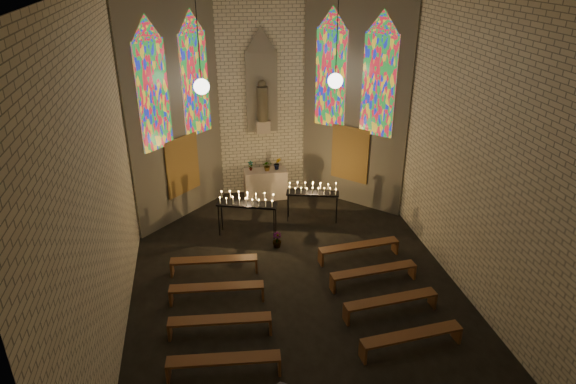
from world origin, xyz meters
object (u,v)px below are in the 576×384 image
object	(u,v)px
aisle_flower_pot	(277,240)
votive_stand_left	(247,201)
votive_stand_right	(313,191)
altar	(266,184)

from	to	relation	value
aisle_flower_pot	votive_stand_left	size ratio (longest dim) A/B	0.25
votive_stand_right	altar	bearing A→B (deg)	137.32
altar	votive_stand_right	world-z (taller)	votive_stand_right
aisle_flower_pot	votive_stand_left	distance (m)	1.41
votive_stand_left	votive_stand_right	size ratio (longest dim) A/B	1.08
altar	votive_stand_right	xyz separation A→B (m)	(1.19, -1.85, 0.50)
altar	aisle_flower_pot	xyz separation A→B (m)	(-0.14, -3.23, -0.28)
altar	votive_stand_right	distance (m)	2.25
aisle_flower_pot	votive_stand_right	xyz separation A→B (m)	(1.33, 1.38, 0.78)
altar	votive_stand_right	bearing A→B (deg)	-57.34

